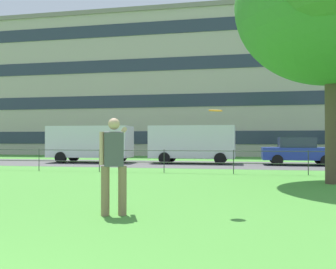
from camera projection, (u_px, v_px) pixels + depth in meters
name	position (u px, v px, depth m)	size (l,w,h in m)	color
street_strip	(185.00, 164.00, 21.91)	(80.00, 6.39, 0.01)	#565454
park_fence	(164.00, 157.00, 16.36)	(29.39, 0.04, 1.00)	#333833
person_thrower	(114.00, 162.00, 7.21)	(0.49, 0.86, 1.83)	#846B4C
frisbee	(216.00, 111.00, 7.51)	(0.36, 0.36, 0.06)	orange
panel_van_left	(91.00, 142.00, 23.50)	(5.05, 2.20, 2.24)	silver
panel_van_right	(193.00, 142.00, 22.73)	(5.00, 2.11, 2.24)	silver
car_blue_far_right	(298.00, 151.00, 21.17)	(4.03, 1.86, 1.54)	#233899
apartment_building_background	(170.00, 92.00, 40.79)	(40.09, 16.05, 13.06)	#ADA393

